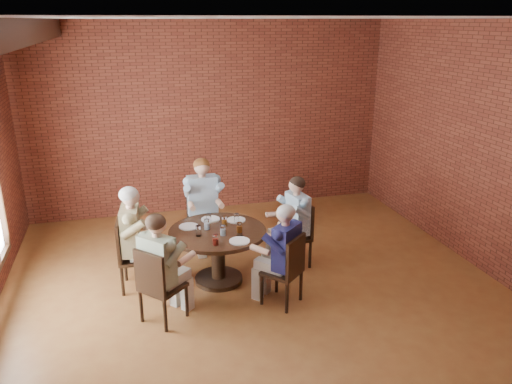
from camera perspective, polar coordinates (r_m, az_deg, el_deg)
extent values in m
plane|color=brown|center=(6.47, 0.77, -12.45)|extent=(7.00, 7.00, 0.00)
plane|color=silver|center=(5.51, 0.94, 19.26)|extent=(7.00, 7.00, 0.00)
plane|color=brown|center=(9.09, -5.29, 8.34)|extent=(7.00, 0.00, 7.00)
plane|color=brown|center=(2.90, 21.26, -17.99)|extent=(7.00, 0.00, 7.00)
plane|color=brown|center=(7.33, 26.16, 3.83)|extent=(0.00, 7.00, 7.00)
cube|color=black|center=(5.38, -26.16, 16.03)|extent=(0.22, 6.90, 0.26)
cylinder|color=black|center=(6.94, -4.28, -9.85)|extent=(0.65, 0.65, 0.06)
cylinder|color=black|center=(6.79, -4.35, -7.49)|extent=(0.18, 0.18, 0.64)
cylinder|color=#301F11|center=(6.64, -4.43, -4.59)|extent=(1.29, 1.29, 0.05)
cube|color=black|center=(7.19, 4.26, -5.22)|extent=(0.49, 0.49, 0.04)
cube|color=black|center=(7.17, 5.66, -3.03)|extent=(0.11, 0.43, 0.49)
cylinder|color=black|center=(7.35, 2.27, -6.54)|extent=(0.04, 0.04, 0.41)
cylinder|color=black|center=(7.06, 3.61, -7.70)|extent=(0.04, 0.04, 0.41)
cylinder|color=black|center=(7.51, 4.78, -6.02)|extent=(0.04, 0.04, 0.41)
cylinder|color=black|center=(7.23, 6.20, -7.13)|extent=(0.04, 0.04, 0.41)
cube|color=black|center=(7.77, -5.95, -3.36)|extent=(0.47, 0.47, 0.04)
cube|color=black|center=(7.86, -6.28, -0.84)|extent=(0.47, 0.04, 0.54)
cylinder|color=black|center=(7.65, -7.16, -5.63)|extent=(0.04, 0.04, 0.41)
cylinder|color=black|center=(7.70, -4.14, -5.32)|extent=(0.04, 0.04, 0.41)
cylinder|color=black|center=(8.02, -7.59, -4.44)|extent=(0.04, 0.04, 0.41)
cylinder|color=black|center=(8.07, -4.71, -4.16)|extent=(0.04, 0.04, 0.41)
cube|color=black|center=(6.78, -13.33, -7.30)|extent=(0.51, 0.51, 0.04)
cube|color=black|center=(6.68, -15.31, -5.19)|extent=(0.09, 0.46, 0.53)
cylinder|color=black|center=(6.69, -11.57, -9.72)|extent=(0.04, 0.04, 0.41)
cylinder|color=black|center=(7.04, -11.43, -8.16)|extent=(0.04, 0.04, 0.41)
cylinder|color=black|center=(6.73, -15.02, -9.83)|extent=(0.04, 0.04, 0.41)
cylinder|color=black|center=(7.08, -14.70, -8.28)|extent=(0.04, 0.04, 0.41)
cube|color=black|center=(6.03, -10.59, -10.60)|extent=(0.62, 0.62, 0.04)
cube|color=black|center=(5.78, -12.08, -9.06)|extent=(0.32, 0.35, 0.50)
cylinder|color=black|center=(6.15, -7.93, -12.23)|extent=(0.04, 0.04, 0.41)
cylinder|color=black|center=(6.37, -10.58, -11.20)|extent=(0.04, 0.04, 0.41)
cylinder|color=black|center=(5.92, -10.33, -13.75)|extent=(0.04, 0.04, 0.41)
cylinder|color=black|center=(6.15, -12.99, -12.60)|extent=(0.04, 0.04, 0.41)
cube|color=black|center=(6.27, 2.96, -9.07)|extent=(0.59, 0.59, 0.04)
cube|color=black|center=(6.06, 4.56, -7.35)|extent=(0.34, 0.31, 0.48)
cylinder|color=black|center=(6.59, 2.36, -9.78)|extent=(0.04, 0.04, 0.41)
cylinder|color=black|center=(6.32, 0.66, -11.10)|extent=(0.04, 0.04, 0.41)
cylinder|color=black|center=(6.44, 5.15, -10.59)|extent=(0.04, 0.04, 0.41)
cylinder|color=black|center=(6.16, 3.54, -12.00)|extent=(0.04, 0.04, 0.41)
cylinder|color=white|center=(6.92, -2.29, -3.22)|extent=(0.26, 0.26, 0.01)
cylinder|color=white|center=(6.97, -5.22, -3.12)|extent=(0.26, 0.26, 0.01)
cylinder|color=white|center=(6.77, -7.70, -3.92)|extent=(0.26, 0.26, 0.01)
cylinder|color=white|center=(6.29, -1.90, -5.62)|extent=(0.26, 0.26, 0.01)
cylinder|color=white|center=(6.81, -2.24, -3.05)|extent=(0.07, 0.07, 0.14)
cylinder|color=white|center=(6.73, -3.64, -3.35)|extent=(0.07, 0.07, 0.14)
cylinder|color=white|center=(6.83, -5.42, -3.04)|extent=(0.07, 0.07, 0.14)
cylinder|color=white|center=(6.64, -5.65, -3.70)|extent=(0.07, 0.07, 0.14)
cylinder|color=white|center=(6.46, -6.60, -4.42)|extent=(0.07, 0.07, 0.14)
cylinder|color=white|center=(6.18, -4.66, -5.49)|extent=(0.07, 0.07, 0.14)
cylinder|color=white|center=(6.45, -3.81, -4.39)|extent=(0.07, 0.07, 0.14)
cylinder|color=white|center=(6.52, -1.91, -4.07)|extent=(0.07, 0.07, 0.14)
cube|color=black|center=(6.37, -1.78, -5.28)|extent=(0.08, 0.15, 0.01)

